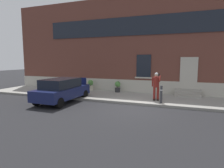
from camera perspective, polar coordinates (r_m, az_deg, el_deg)
ground_plane at (r=10.58m, az=5.42°, el=-7.35°), size 80.00×80.00×0.00m
sidewalk at (r=13.22m, az=8.64°, el=-4.12°), size 24.00×3.60×0.15m
curb_edge at (r=11.45m, az=6.67°, el=-5.86°), size 24.00×0.12×0.15m
building_facade at (r=15.45m, az=10.91°, el=11.07°), size 24.00×1.52×7.50m
entrance_stoop at (r=14.31m, az=21.67°, el=-2.62°), size 1.75×0.96×0.48m
hatchback_car_navy at (r=12.41m, az=-14.63°, el=-1.67°), size 1.81×4.08×1.50m
bollard_near_person at (r=11.47m, az=14.47°, el=-2.77°), size 0.15×0.15×1.04m
person_on_phone at (r=11.99m, az=13.07°, el=-0.18°), size 0.51×0.48×1.75m
planter_cream at (r=15.91m, az=-6.38°, el=-0.23°), size 0.44×0.44×0.86m
planter_charcoal at (r=14.87m, az=1.70°, el=-0.71°), size 0.44×0.44×0.86m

